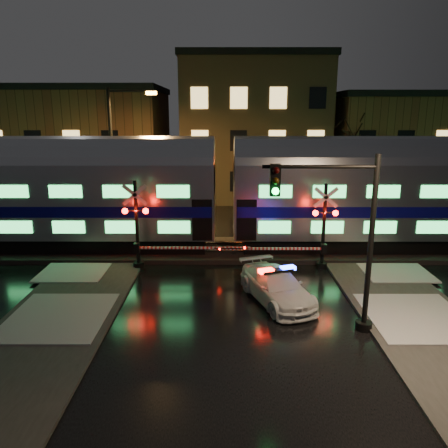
{
  "coord_description": "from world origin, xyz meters",
  "views": [
    {
      "loc": [
        -0.46,
        -17.5,
        7.31
      ],
      "look_at": [
        -0.5,
        2.5,
        2.2
      ],
      "focal_mm": 35.0,
      "sensor_mm": 36.0,
      "label": 1
    }
  ],
  "objects_px": {
    "traffic_light": "(342,241)",
    "streetlight": "(117,152)",
    "crossing_signal_right": "(316,235)",
    "crossing_signal_left": "(144,234)",
    "police_car": "(277,286)"
  },
  "relations": [
    {
      "from": "crossing_signal_right",
      "to": "traffic_light",
      "type": "height_order",
      "value": "traffic_light"
    },
    {
      "from": "streetlight",
      "to": "crossing_signal_left",
      "type": "bearing_deg",
      "value": -67.95
    },
    {
      "from": "crossing_signal_right",
      "to": "streetlight",
      "type": "xyz_separation_m",
      "value": [
        -10.82,
        6.69,
        3.33
      ]
    },
    {
      "from": "streetlight",
      "to": "crossing_signal_right",
      "type": "bearing_deg",
      "value": -31.73
    },
    {
      "from": "crossing_signal_right",
      "to": "crossing_signal_left",
      "type": "height_order",
      "value": "crossing_signal_left"
    },
    {
      "from": "police_car",
      "to": "traffic_light",
      "type": "bearing_deg",
      "value": -72.62
    },
    {
      "from": "crossing_signal_left",
      "to": "streetlight",
      "type": "height_order",
      "value": "streetlight"
    },
    {
      "from": "police_car",
      "to": "crossing_signal_right",
      "type": "xyz_separation_m",
      "value": [
        2.26,
        3.67,
        1.08
      ]
    },
    {
      "from": "traffic_light",
      "to": "streetlight",
      "type": "relative_size",
      "value": 0.69
    },
    {
      "from": "police_car",
      "to": "streetlight",
      "type": "distance_m",
      "value": 14.15
    },
    {
      "from": "traffic_light",
      "to": "crossing_signal_left",
      "type": "bearing_deg",
      "value": 132.61
    },
    {
      "from": "traffic_light",
      "to": "streetlight",
      "type": "distance_m",
      "value": 16.54
    },
    {
      "from": "streetlight",
      "to": "police_car",
      "type": "bearing_deg",
      "value": -50.43
    },
    {
      "from": "police_car",
      "to": "crossing_signal_right",
      "type": "height_order",
      "value": "crossing_signal_right"
    },
    {
      "from": "crossing_signal_left",
      "to": "streetlight",
      "type": "distance_m",
      "value": 7.92
    }
  ]
}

